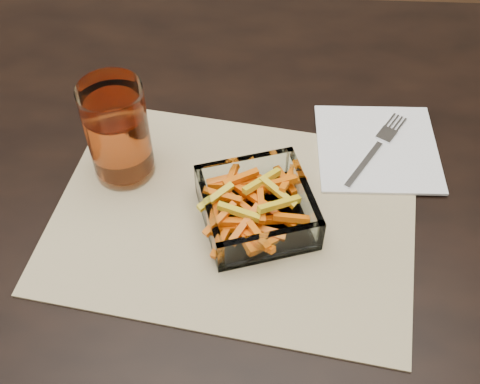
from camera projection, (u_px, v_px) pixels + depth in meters
The scene contains 6 objects.
dining_table at pixel (246, 228), 0.86m from camera, with size 1.60×0.90×0.75m.
placemat at pixel (234, 215), 0.76m from camera, with size 0.45×0.33×0.00m, color #C6B382.
glass_bowl at pixel (257, 209), 0.74m from camera, with size 0.16×0.16×0.05m.
tumbler at pixel (118, 135), 0.76m from camera, with size 0.08×0.08×0.14m.
napkin at pixel (377, 148), 0.83m from camera, with size 0.16×0.16×0.00m, color white.
fork at pixel (377, 147), 0.83m from camera, with size 0.10×0.15×0.00m.
Camera 1 is at (0.02, -0.51, 1.36)m, focal length 45.00 mm.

